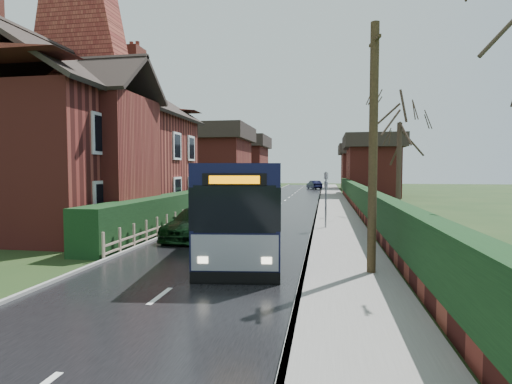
% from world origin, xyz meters
% --- Properties ---
extents(ground, '(140.00, 140.00, 0.00)m').
position_xyz_m(ground, '(0.00, 0.00, 0.00)').
color(ground, '#2E3F1B').
rests_on(ground, ground).
extents(road, '(6.00, 100.00, 0.02)m').
position_xyz_m(road, '(0.00, 10.00, 0.01)').
color(road, black).
rests_on(road, ground).
extents(pavement, '(2.50, 100.00, 0.14)m').
position_xyz_m(pavement, '(4.25, 10.00, 0.07)').
color(pavement, slate).
rests_on(pavement, ground).
extents(kerb_right, '(0.12, 100.00, 0.14)m').
position_xyz_m(kerb_right, '(3.05, 10.00, 0.07)').
color(kerb_right, gray).
rests_on(kerb_right, ground).
extents(kerb_left, '(0.12, 100.00, 0.10)m').
position_xyz_m(kerb_left, '(-3.05, 10.00, 0.05)').
color(kerb_left, gray).
rests_on(kerb_left, ground).
extents(front_hedge, '(1.20, 16.00, 1.60)m').
position_xyz_m(front_hedge, '(-3.90, 5.00, 0.80)').
color(front_hedge, black).
rests_on(front_hedge, ground).
extents(picket_fence, '(0.10, 16.00, 0.90)m').
position_xyz_m(picket_fence, '(-3.15, 5.00, 0.45)').
color(picket_fence, tan).
rests_on(picket_fence, ground).
extents(right_wall_hedge, '(0.60, 50.00, 1.80)m').
position_xyz_m(right_wall_hedge, '(5.80, 10.00, 1.02)').
color(right_wall_hedge, maroon).
rests_on(right_wall_hedge, ground).
extents(brick_house, '(9.30, 14.60, 10.30)m').
position_xyz_m(brick_house, '(-8.73, 4.78, 4.38)').
color(brick_house, maroon).
rests_on(brick_house, ground).
extents(bus, '(3.50, 10.02, 2.98)m').
position_xyz_m(bus, '(0.81, -0.04, 1.48)').
color(bus, black).
rests_on(bus, ground).
extents(car_silver, '(1.75, 4.03, 1.35)m').
position_xyz_m(car_silver, '(-1.50, 3.48, 0.68)').
color(car_silver, '#B5B5BA').
rests_on(car_silver, ground).
extents(car_green, '(2.18, 4.50, 1.26)m').
position_xyz_m(car_green, '(-1.60, 1.47, 0.63)').
color(car_green, black).
rests_on(car_green, ground).
extents(car_distant, '(2.47, 3.98, 1.24)m').
position_xyz_m(car_distant, '(2.00, 44.60, 0.62)').
color(car_distant, black).
rests_on(car_distant, ground).
extents(bus_stop_sign, '(0.20, 0.40, 2.73)m').
position_xyz_m(bus_stop_sign, '(3.63, 4.51, 1.80)').
color(bus_stop_sign, slate).
rests_on(bus_stop_sign, ground).
extents(telegraph_pole, '(0.22, 0.84, 6.56)m').
position_xyz_m(telegraph_pole, '(4.80, -3.53, 3.32)').
color(telegraph_pole, '#312616').
rests_on(telegraph_pole, ground).
extents(tree_right_far, '(4.22, 4.22, 8.15)m').
position_xyz_m(tree_right_far, '(8.06, 11.55, 6.09)').
color(tree_right_far, '#33261E').
rests_on(tree_right_far, ground).
extents(tree_house_side, '(4.79, 4.79, 10.88)m').
position_xyz_m(tree_house_side, '(-12.05, 17.67, 8.13)').
color(tree_house_side, '#3A2A22').
rests_on(tree_house_side, ground).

